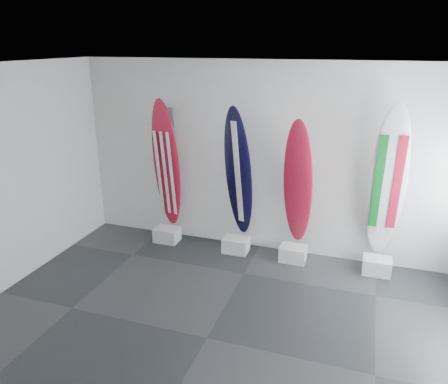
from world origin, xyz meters
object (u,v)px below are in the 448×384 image
(surfboard_usa, at_px, (166,165))
(surfboard_italy, at_px, (387,183))
(surfboard_navy, at_px, (238,173))
(surfboard_swiss, at_px, (298,184))

(surfboard_usa, bearing_deg, surfboard_italy, 8.80)
(surfboard_navy, relative_size, surfboard_swiss, 1.07)
(surfboard_usa, height_order, surfboard_italy, surfboard_italy)
(surfboard_swiss, relative_size, surfboard_italy, 0.88)
(surfboard_navy, distance_m, surfboard_italy, 2.17)
(surfboard_usa, xyz_separation_m, surfboard_swiss, (2.16, 0.00, -0.10))
(surfboard_usa, height_order, surfboard_navy, surfboard_usa)
(surfboard_navy, relative_size, surfboard_italy, 0.94)
(surfboard_navy, bearing_deg, surfboard_usa, -162.83)
(surfboard_usa, distance_m, surfboard_italy, 3.40)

